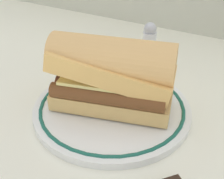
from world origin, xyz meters
TOP-DOWN VIEW (x-y plane):
  - ground_plane at (0.00, 0.00)m, footprint 1.50×1.50m
  - plate at (0.01, 0.02)m, footprint 0.26×0.26m
  - sausage_sandwich at (0.01, 0.02)m, footprint 0.21×0.13m
  - salt_shaker at (-0.02, 0.24)m, footprint 0.03×0.03m

SIDE VIEW (x-z plane):
  - ground_plane at x=0.00m, z-range 0.00..0.00m
  - plate at x=0.01m, z-range 0.00..0.02m
  - salt_shaker at x=-0.02m, z-range 0.00..0.08m
  - sausage_sandwich at x=0.01m, z-range 0.01..0.13m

